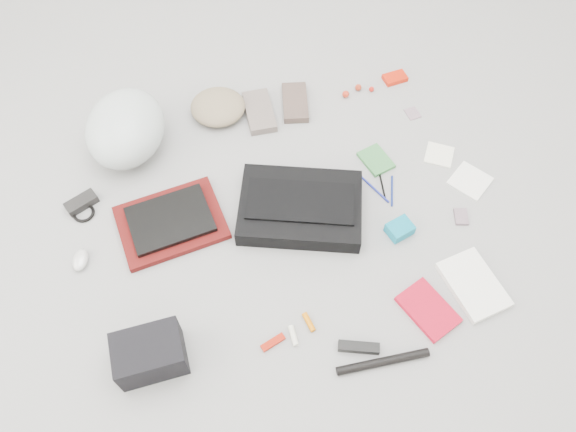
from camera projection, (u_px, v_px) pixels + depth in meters
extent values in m
plane|color=gray|center=(288.00, 223.00, 2.06)|extent=(4.00, 4.00, 0.00)
cube|color=black|center=(300.00, 208.00, 2.05)|extent=(0.52, 0.44, 0.07)
cube|color=black|center=(300.00, 201.00, 2.02)|extent=(0.42, 0.29, 0.01)
cube|color=#520D0C|center=(171.00, 223.00, 2.05)|extent=(0.40, 0.32, 0.03)
cube|color=black|center=(170.00, 219.00, 2.03)|extent=(0.31, 0.25, 0.02)
ellipsoid|color=silver|center=(125.00, 128.00, 2.15)|extent=(0.41, 0.45, 0.22)
ellipsoid|color=#89785C|center=(218.00, 107.00, 2.31)|extent=(0.28, 0.28, 0.08)
cube|color=slate|center=(259.00, 112.00, 2.32)|extent=(0.12, 0.22, 0.03)
cube|color=brown|center=(295.00, 103.00, 2.35)|extent=(0.14, 0.22, 0.03)
cube|color=black|center=(81.00, 203.00, 2.09)|extent=(0.13, 0.10, 0.03)
torus|color=black|center=(84.00, 213.00, 2.08)|extent=(0.10, 0.10, 0.01)
ellipsoid|color=silver|center=(80.00, 260.00, 1.96)|extent=(0.08, 0.10, 0.03)
cube|color=black|center=(150.00, 354.00, 1.73)|extent=(0.21, 0.15, 0.14)
cube|color=#9A1201|center=(273.00, 342.00, 1.82)|extent=(0.09, 0.05, 0.01)
cylinder|color=silver|center=(293.00, 336.00, 1.83)|extent=(0.02, 0.07, 0.02)
cylinder|color=#D46D04|center=(309.00, 322.00, 1.85)|extent=(0.03, 0.07, 0.02)
cube|color=black|center=(359.00, 347.00, 1.80)|extent=(0.14, 0.08, 0.03)
cylinder|color=black|center=(383.00, 362.00, 1.78)|extent=(0.30, 0.04, 0.03)
cube|color=red|center=(428.00, 310.00, 1.87)|extent=(0.19, 0.23, 0.02)
cube|color=white|center=(473.00, 285.00, 1.92)|extent=(0.19, 0.26, 0.02)
cube|color=#36773B|center=(376.00, 160.00, 2.20)|extent=(0.13, 0.15, 0.02)
cylinder|color=navy|center=(375.00, 189.00, 2.13)|extent=(0.07, 0.14, 0.01)
cylinder|color=black|center=(382.00, 185.00, 2.14)|extent=(0.03, 0.13, 0.01)
cylinder|color=navy|center=(392.00, 191.00, 2.13)|extent=(0.06, 0.13, 0.01)
cube|color=#0984A8|center=(400.00, 229.00, 2.02)|extent=(0.10, 0.09, 0.04)
cube|color=gray|center=(461.00, 217.00, 2.07)|extent=(0.06, 0.08, 0.01)
cube|color=white|center=(439.00, 155.00, 2.22)|extent=(0.15, 0.15, 0.01)
cube|color=white|center=(470.00, 181.00, 2.15)|extent=(0.19, 0.19, 0.01)
sphere|color=red|center=(346.00, 94.00, 2.38)|extent=(0.04, 0.04, 0.03)
sphere|color=#A02D15|center=(358.00, 87.00, 2.40)|extent=(0.03, 0.03, 0.03)
sphere|color=red|center=(372.00, 89.00, 2.40)|extent=(0.02, 0.02, 0.02)
cube|color=red|center=(395.00, 78.00, 2.43)|extent=(0.10, 0.07, 0.02)
cube|color=gray|center=(413.00, 113.00, 2.34)|extent=(0.06, 0.07, 0.00)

